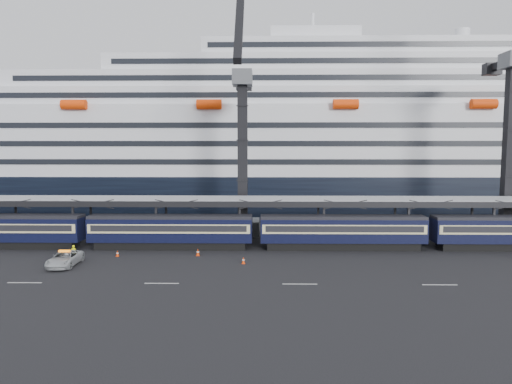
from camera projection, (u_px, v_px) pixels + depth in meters
ground at (445, 272)px, 43.07m from camera, size 260.00×260.00×0.00m
train at (371, 230)px, 52.90m from camera, size 133.05×3.00×4.05m
canopy at (402, 201)px, 56.51m from camera, size 130.00×6.25×5.53m
cruise_ship at (347, 145)px, 87.70m from camera, size 214.09×28.84×34.00m
crane_dark_near at (242, 147)px, 60.80m from camera, size 4.50×17.75×35.08m
crane_dark_mid at (512, 136)px, 59.05m from camera, size 4.50×18.24×39.64m
pickup_truck at (65, 259)px, 45.45m from camera, size 2.56×5.23×1.43m
worker at (74, 252)px, 47.85m from camera, size 0.59×0.39×1.59m
traffic_cone_a at (117, 253)px, 49.47m from camera, size 0.34×0.34×0.68m
traffic_cone_b at (198, 252)px, 49.79m from camera, size 0.40×0.40×0.80m
traffic_cone_c at (243, 260)px, 46.34m from camera, size 0.35×0.35×0.70m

